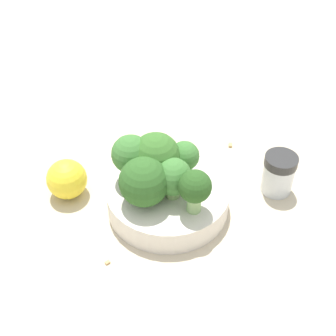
# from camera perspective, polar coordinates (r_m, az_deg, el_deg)

# --- Properties ---
(ground_plane) EXTENTS (3.00, 3.00, 0.00)m
(ground_plane) POSITION_cam_1_polar(r_m,az_deg,el_deg) (0.59, -0.00, -4.75)
(ground_plane) COLOR beige
(bowl) EXTENTS (0.15, 0.15, 0.03)m
(bowl) POSITION_cam_1_polar(r_m,az_deg,el_deg) (0.58, -0.00, -3.63)
(bowl) COLOR silver
(bowl) RESTS_ON ground_plane
(broccoli_floret_0) EXTENTS (0.06, 0.06, 0.07)m
(broccoli_floret_0) POSITION_cam_1_polar(r_m,az_deg,el_deg) (0.56, -1.50, 1.31)
(broccoli_floret_0) COLOR #7A9E5B
(broccoli_floret_0) RESTS_ON bowl
(broccoli_floret_1) EXTENTS (0.03, 0.03, 0.05)m
(broccoli_floret_1) POSITION_cam_1_polar(r_m,az_deg,el_deg) (0.58, -1.62, 2.49)
(broccoli_floret_1) COLOR #84AD66
(broccoli_floret_1) RESTS_ON bowl
(broccoli_floret_2) EXTENTS (0.04, 0.04, 0.05)m
(broccoli_floret_2) POSITION_cam_1_polar(r_m,az_deg,el_deg) (0.54, 0.60, -1.17)
(broccoli_floret_2) COLOR #7A9E5B
(broccoli_floret_2) RESTS_ON bowl
(broccoli_floret_3) EXTENTS (0.04, 0.04, 0.05)m
(broccoli_floret_3) POSITION_cam_1_polar(r_m,az_deg,el_deg) (0.57, 2.01, 1.26)
(broccoli_floret_3) COLOR #8EB770
(broccoli_floret_3) RESTS_ON bowl
(broccoli_floret_4) EXTENTS (0.04, 0.04, 0.06)m
(broccoli_floret_4) POSITION_cam_1_polar(r_m,az_deg,el_deg) (0.52, 3.30, -2.48)
(broccoli_floret_4) COLOR #8EB770
(broccoli_floret_4) RESTS_ON bowl
(broccoli_floret_5) EXTENTS (0.06, 0.06, 0.06)m
(broccoli_floret_5) POSITION_cam_1_polar(r_m,az_deg,el_deg) (0.54, -2.95, -1.74)
(broccoli_floret_5) COLOR #84AD66
(broccoli_floret_5) RESTS_ON bowl
(broccoli_floret_6) EXTENTS (0.05, 0.05, 0.06)m
(broccoli_floret_6) POSITION_cam_1_polar(r_m,az_deg,el_deg) (0.56, -4.53, 1.55)
(broccoli_floret_6) COLOR #8EB770
(broccoli_floret_6) RESTS_ON bowl
(pepper_shaker) EXTENTS (0.04, 0.04, 0.06)m
(pepper_shaker) POSITION_cam_1_polar(r_m,az_deg,el_deg) (0.61, 13.33, -0.65)
(pepper_shaker) COLOR silver
(pepper_shaker) RESTS_ON ground_plane
(lemon_wedge) EXTENTS (0.05, 0.05, 0.05)m
(lemon_wedge) POSITION_cam_1_polar(r_m,az_deg,el_deg) (0.61, -12.23, -1.33)
(lemon_wedge) COLOR yellow
(lemon_wedge) RESTS_ON ground_plane
(almond_crumb_0) EXTENTS (0.01, 0.01, 0.01)m
(almond_crumb_0) POSITION_cam_1_polar(r_m,az_deg,el_deg) (0.68, 0.65, 2.85)
(almond_crumb_0) COLOR tan
(almond_crumb_0) RESTS_ON ground_plane
(almond_crumb_1) EXTENTS (0.01, 0.01, 0.01)m
(almond_crumb_1) POSITION_cam_1_polar(r_m,az_deg,el_deg) (0.54, -7.40, -11.27)
(almond_crumb_1) COLOR tan
(almond_crumb_1) RESTS_ON ground_plane
(almond_crumb_2) EXTENTS (0.01, 0.01, 0.01)m
(almond_crumb_2) POSITION_cam_1_polar(r_m,az_deg,el_deg) (0.69, 7.62, 2.90)
(almond_crumb_2) COLOR tan
(almond_crumb_2) RESTS_ON ground_plane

